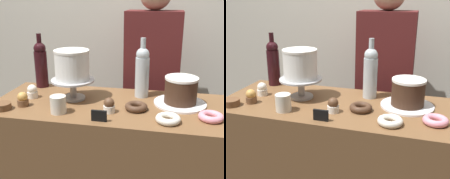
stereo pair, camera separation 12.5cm
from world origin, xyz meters
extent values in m
cube|color=beige|center=(0.00, 0.84, 1.30)|extent=(6.00, 0.05, 2.60)
cylinder|color=#B2B2B7|center=(-0.22, 0.04, 0.96)|extent=(0.13, 0.13, 0.01)
cylinder|color=#B2B2B7|center=(-0.22, 0.04, 1.01)|extent=(0.04, 0.04, 0.09)
cylinder|color=#B2B2B7|center=(-0.22, 0.04, 1.06)|extent=(0.23, 0.23, 0.01)
cylinder|color=white|center=(-0.22, 0.04, 1.14)|extent=(0.18, 0.18, 0.15)
cylinder|color=white|center=(-0.22, 0.04, 1.22)|extent=(0.18, 0.18, 0.01)
cylinder|color=white|center=(0.34, 0.07, 0.96)|extent=(0.27, 0.27, 0.01)
cylinder|color=#3D2619|center=(0.34, 0.07, 1.03)|extent=(0.16, 0.16, 0.12)
cylinder|color=white|center=(0.34, 0.07, 1.09)|extent=(0.17, 0.17, 0.01)
cylinder|color=#B2BCC1|center=(0.14, 0.15, 1.06)|extent=(0.08, 0.08, 0.22)
sphere|color=#B2BCC1|center=(0.14, 0.15, 1.19)|extent=(0.07, 0.07, 0.07)
cylinder|color=#B2BCC1|center=(0.14, 0.15, 1.24)|extent=(0.03, 0.03, 0.08)
cylinder|color=black|center=(-0.48, 0.21, 1.06)|extent=(0.08, 0.08, 0.22)
sphere|color=black|center=(-0.48, 0.21, 1.19)|extent=(0.07, 0.07, 0.07)
cylinder|color=black|center=(-0.48, 0.21, 1.24)|extent=(0.03, 0.03, 0.08)
cylinder|color=white|center=(0.01, -0.11, 0.97)|extent=(0.06, 0.06, 0.03)
sphere|color=brown|center=(0.01, -0.11, 1.00)|extent=(0.05, 0.05, 0.05)
cylinder|color=brown|center=(-0.44, -0.12, 0.97)|extent=(0.06, 0.06, 0.03)
sphere|color=#CC9347|center=(-0.44, -0.12, 1.00)|extent=(0.05, 0.05, 0.05)
cylinder|color=white|center=(-0.45, 0.01, 0.97)|extent=(0.06, 0.06, 0.03)
sphere|color=white|center=(-0.45, 0.01, 1.00)|extent=(0.05, 0.05, 0.05)
torus|color=pink|center=(0.48, -0.10, 0.97)|extent=(0.11, 0.11, 0.03)
torus|color=silver|center=(0.29, -0.16, 0.97)|extent=(0.11, 0.11, 0.03)
torus|color=#472D1E|center=(0.13, -0.05, 0.97)|extent=(0.11, 0.11, 0.03)
cylinder|color=brown|center=(-0.52, -0.18, 0.96)|extent=(0.08, 0.08, 0.01)
cylinder|color=brown|center=(-0.52, -0.18, 0.97)|extent=(0.08, 0.08, 0.01)
cylinder|color=brown|center=(-0.52, -0.18, 0.98)|extent=(0.08, 0.08, 0.01)
cube|color=black|center=(-0.02, -0.21, 0.98)|extent=(0.07, 0.01, 0.05)
cylinder|color=silver|center=(-0.23, -0.16, 1.00)|extent=(0.08, 0.08, 0.09)
cube|color=black|center=(0.17, 0.52, 0.42)|extent=(0.28, 0.18, 0.85)
cube|color=#4C1919|center=(0.17, 0.52, 1.12)|extent=(0.36, 0.22, 0.55)
camera|label=1|loc=(0.27, -1.31, 1.49)|focal=44.54mm
camera|label=2|loc=(0.39, -1.28, 1.49)|focal=44.54mm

